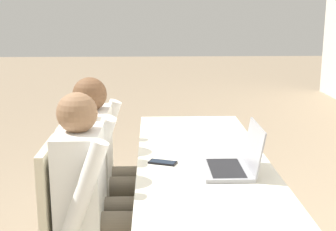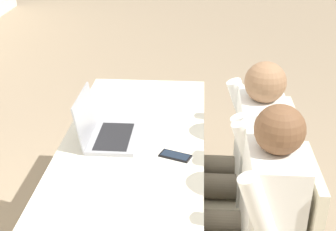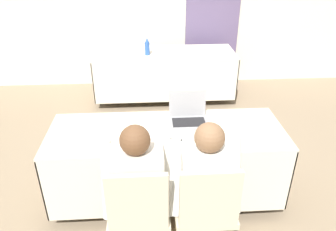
{
  "view_description": "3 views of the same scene",
  "coord_description": "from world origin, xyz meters",
  "px_view_note": "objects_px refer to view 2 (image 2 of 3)",
  "views": [
    {
      "loc": [
        2.45,
        -0.28,
        1.57
      ],
      "look_at": [
        0.0,
        -0.19,
        0.98
      ],
      "focal_mm": 50.0,
      "sensor_mm": 36.0,
      "label": 1
    },
    {
      "loc": [
        -1.85,
        -0.32,
        1.91
      ],
      "look_at": [
        0.0,
        -0.19,
        0.98
      ],
      "focal_mm": 50.0,
      "sensor_mm": 36.0,
      "label": 2
    },
    {
      "loc": [
        -0.14,
        -2.39,
        2.18
      ],
      "look_at": [
        0.0,
        -0.19,
        0.98
      ],
      "focal_mm": 35.0,
      "sensor_mm": 36.0,
      "label": 3
    }
  ],
  "objects_px": {
    "laptop": "(106,131)",
    "person_checkered_shirt": "(251,213)",
    "person_white_shirt": "(243,154)",
    "chair_near_right": "(261,181)",
    "cell_phone": "(175,156)"
  },
  "relations": [
    {
      "from": "laptop",
      "to": "person_white_shirt",
      "type": "distance_m",
      "value": 0.71
    },
    {
      "from": "laptop",
      "to": "person_checkered_shirt",
      "type": "xyz_separation_m",
      "value": [
        -0.44,
        -0.7,
        -0.13
      ]
    },
    {
      "from": "cell_phone",
      "to": "person_checkered_shirt",
      "type": "distance_m",
      "value": 0.46
    },
    {
      "from": "chair_near_right",
      "to": "person_white_shirt",
      "type": "relative_size",
      "value": 0.78
    },
    {
      "from": "person_checkered_shirt",
      "to": "person_white_shirt",
      "type": "height_order",
      "value": "same"
    },
    {
      "from": "chair_near_right",
      "to": "person_checkered_shirt",
      "type": "relative_size",
      "value": 0.78
    },
    {
      "from": "laptop",
      "to": "person_checkered_shirt",
      "type": "distance_m",
      "value": 0.84
    },
    {
      "from": "person_checkered_shirt",
      "to": "chair_near_right",
      "type": "bearing_deg",
      "value": 167.8
    },
    {
      "from": "cell_phone",
      "to": "person_white_shirt",
      "type": "xyz_separation_m",
      "value": [
        0.18,
        -0.34,
        -0.09
      ]
    },
    {
      "from": "cell_phone",
      "to": "person_white_shirt",
      "type": "height_order",
      "value": "person_white_shirt"
    },
    {
      "from": "cell_phone",
      "to": "person_white_shirt",
      "type": "bearing_deg",
      "value": -42.2
    },
    {
      "from": "person_checkered_shirt",
      "to": "person_white_shirt",
      "type": "xyz_separation_m",
      "value": [
        0.48,
        0.0,
        0.0
      ]
    },
    {
      "from": "laptop",
      "to": "person_checkered_shirt",
      "type": "bearing_deg",
      "value": -122.1
    },
    {
      "from": "chair_near_right",
      "to": "person_white_shirt",
      "type": "bearing_deg",
      "value": -90.0
    },
    {
      "from": "cell_phone",
      "to": "person_checkered_shirt",
      "type": "height_order",
      "value": "person_checkered_shirt"
    }
  ]
}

